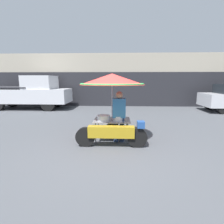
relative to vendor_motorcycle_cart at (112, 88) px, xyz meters
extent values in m
plane|color=#4C4F54|center=(-0.07, -0.75, -1.63)|extent=(36.00, 36.00, 0.00)
cube|color=#B2A893|center=(-0.07, 8.28, 0.22)|extent=(28.00, 2.00, 3.69)
cube|color=#28282D|center=(-0.07, 7.25, -0.43)|extent=(23.80, 0.06, 2.40)
cylinder|color=black|center=(0.73, -0.51, -1.35)|extent=(0.55, 0.14, 0.55)
cylinder|color=black|center=(-0.74, -0.51, -1.35)|extent=(0.55, 0.14, 0.55)
cube|color=#B7931E|center=(0.00, -0.51, -1.19)|extent=(1.30, 0.24, 0.32)
cube|color=#234C93|center=(0.82, -0.51, -0.97)|extent=(0.20, 0.24, 0.18)
cylinder|color=black|center=(0.00, 0.32, -1.38)|extent=(0.50, 0.14, 0.50)
cylinder|color=#515156|center=(0.47, -0.30, -1.31)|extent=(0.03, 0.03, 0.63)
cylinder|color=#515156|center=(0.47, 0.43, -1.31)|extent=(0.03, 0.03, 0.63)
cylinder|color=#515156|center=(-0.47, -0.30, -1.31)|extent=(0.03, 0.03, 0.63)
cylinder|color=#515156|center=(-0.47, 0.43, -1.31)|extent=(0.03, 0.03, 0.63)
cube|color=gray|center=(0.00, 0.06, -0.98)|extent=(1.11, 0.85, 0.02)
cylinder|color=#B2B2B7|center=(0.00, 0.06, -0.44)|extent=(0.03, 0.03, 1.07)
cone|color=red|center=(0.00, 0.06, 0.26)|extent=(1.95, 1.95, 0.33)
torus|color=green|center=(0.00, 0.06, 0.12)|extent=(1.90, 1.90, 0.05)
cylinder|color=#B7B7BC|center=(-0.25, -0.09, -0.89)|extent=(0.39, 0.39, 0.17)
cylinder|color=silver|center=(0.19, -0.06, -0.90)|extent=(0.33, 0.33, 0.15)
cylinder|color=navy|center=(0.13, -0.10, -1.25)|extent=(0.14, 0.14, 0.76)
cylinder|color=navy|center=(0.31, -0.10, -1.25)|extent=(0.14, 0.14, 0.76)
cube|color=teal|center=(0.22, -0.10, -0.58)|extent=(0.38, 0.22, 0.57)
sphere|color=#A87A5B|center=(0.22, -0.10, -0.19)|extent=(0.21, 0.21, 0.21)
cylinder|color=black|center=(5.99, 4.56, -1.30)|extent=(0.65, 0.20, 0.65)
cylinder|color=black|center=(5.99, 6.10, -1.30)|extent=(0.65, 0.20, 0.65)
cylinder|color=black|center=(-4.10, 5.06, -1.21)|extent=(0.84, 0.24, 0.84)
cylinder|color=black|center=(-4.10, 6.62, -1.21)|extent=(0.84, 0.24, 0.84)
cylinder|color=black|center=(-7.26, 6.62, -1.21)|extent=(0.84, 0.24, 0.84)
cube|color=silver|center=(-5.68, 5.84, -0.77)|extent=(5.26, 1.84, 0.88)
cube|color=silver|center=(-4.84, 5.84, 0.08)|extent=(1.79, 1.69, 0.83)
cube|color=#2D2D33|center=(-6.74, 5.84, -0.23)|extent=(2.74, 1.76, 0.08)
camera|label=1|loc=(0.23, -5.22, 0.25)|focal=28.00mm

